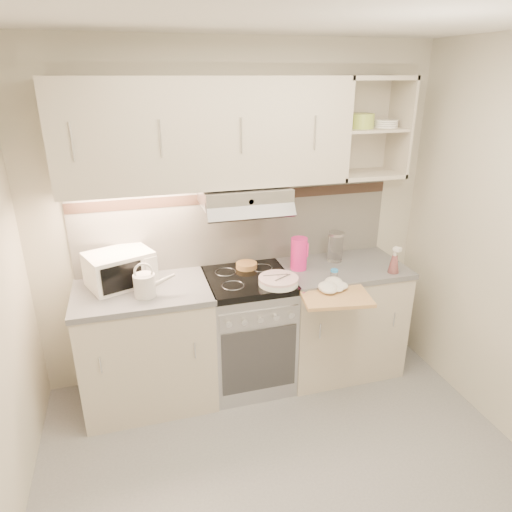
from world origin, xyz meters
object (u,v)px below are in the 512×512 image
(watering_can, at_px, (146,284))
(glass_jar, at_px, (335,247))
(plate_stack, at_px, (278,281))
(cutting_board, at_px, (334,294))
(spray_bottle, at_px, (394,262))
(microwave, at_px, (120,269))
(electric_range, at_px, (248,331))
(pink_pitcher, at_px, (299,254))

(watering_can, height_order, glass_jar, watering_can)
(plate_stack, distance_m, cutting_board, 0.39)
(watering_can, height_order, spray_bottle, watering_can)
(microwave, height_order, glass_jar, microwave)
(watering_can, height_order, plate_stack, watering_can)
(spray_bottle, bearing_deg, electric_range, 144.42)
(spray_bottle, bearing_deg, cutting_board, 172.54)
(spray_bottle, relative_size, cutting_board, 0.48)
(watering_can, xyz_separation_m, plate_stack, (0.89, -0.07, -0.06))
(plate_stack, height_order, glass_jar, glass_jar)
(microwave, distance_m, glass_jar, 1.61)
(electric_range, distance_m, plate_stack, 0.54)
(cutting_board, bearing_deg, spray_bottle, 25.25)
(plate_stack, xyz_separation_m, spray_bottle, (0.88, -0.04, 0.06))
(microwave, relative_size, glass_jar, 2.16)
(watering_can, xyz_separation_m, pink_pitcher, (1.12, 0.15, 0.04))
(plate_stack, height_order, spray_bottle, spray_bottle)
(glass_jar, bearing_deg, watering_can, -171.33)
(watering_can, relative_size, pink_pitcher, 1.14)
(watering_can, bearing_deg, pink_pitcher, 13.27)
(electric_range, distance_m, microwave, 1.05)
(glass_jar, height_order, spray_bottle, glass_jar)
(cutting_board, bearing_deg, plate_stack, 157.83)
(plate_stack, height_order, pink_pitcher, pink_pitcher)
(plate_stack, bearing_deg, electric_range, 133.36)
(plate_stack, distance_m, spray_bottle, 0.88)
(glass_jar, relative_size, spray_bottle, 1.08)
(plate_stack, distance_m, glass_jar, 0.64)
(microwave, relative_size, cutting_board, 1.11)
(cutting_board, bearing_deg, microwave, 169.23)
(glass_jar, distance_m, cutting_board, 0.56)
(plate_stack, bearing_deg, cutting_board, -31.15)
(watering_can, height_order, cutting_board, watering_can)
(watering_can, xyz_separation_m, cutting_board, (1.22, -0.27, -0.11))
(plate_stack, xyz_separation_m, glass_jar, (0.56, 0.29, 0.09))
(microwave, distance_m, pink_pitcher, 1.28)
(electric_range, relative_size, microwave, 1.79)
(electric_range, distance_m, cutting_board, 0.76)
(microwave, distance_m, spray_bottle, 1.96)
(pink_pitcher, height_order, cutting_board, pink_pitcher)
(plate_stack, height_order, cutting_board, plate_stack)
(electric_range, height_order, plate_stack, plate_stack)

